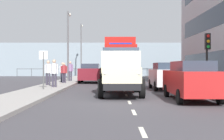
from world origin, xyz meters
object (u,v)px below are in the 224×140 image
at_px(lamp_post_far, 81,45).
at_px(street_sign, 43,63).
at_px(truck_vintage_cream, 121,73).
at_px(lamp_post_promenade, 68,39).
at_px(car_maroon_oppositeside_0, 90,73).
at_px(pedestrian_couple_a, 70,69).
at_px(lorry_cargo_red, 120,60).
at_px(pedestrian_near_railing, 64,71).
at_px(car_white_kerbside_1, 167,76).
at_px(pedestrian_with_bag, 54,71).
at_px(pedestrian_strolling, 63,70).
at_px(traffic_light_near, 207,49).
at_px(car_red_kerbside_near, 191,80).
at_px(pedestrian_couple_b, 48,71).

xyz_separation_m(lamp_post_far, street_sign, (-0.12, 21.46, -2.54)).
height_order(truck_vintage_cream, lamp_post_promenade, lamp_post_promenade).
height_order(car_maroon_oppositeside_0, street_sign, street_sign).
bearing_deg(street_sign, lamp_post_far, -89.68).
bearing_deg(pedestrian_couple_a, lamp_post_promenade, -42.74).
bearing_deg(lamp_post_far, lorry_cargo_red, 110.15).
distance_m(pedestrian_near_railing, lamp_post_far, 15.20).
xyz_separation_m(car_white_kerbside_1, pedestrian_with_bag, (7.23, -0.16, 0.31)).
xyz_separation_m(car_white_kerbside_1, lamp_post_far, (7.60, -19.77, 3.32)).
xyz_separation_m(pedestrian_near_railing, pedestrian_strolling, (0.37, -1.48, 0.03)).
relative_size(traffic_light_near, lamp_post_far, 0.46).
height_order(truck_vintage_cream, car_red_kerbside_near, truck_vintage_cream).
xyz_separation_m(car_white_kerbside_1, pedestrian_couple_a, (7.38, -8.30, 0.32)).
bearing_deg(traffic_light_near, pedestrian_couple_b, -23.40).
bearing_deg(pedestrian_with_bag, pedestrian_couple_b, -67.65).
distance_m(lamp_post_promenade, street_sign, 10.44).
xyz_separation_m(pedestrian_couple_b, traffic_light_near, (-9.97, 4.32, 1.29)).
bearing_deg(lamp_post_promenade, pedestrian_couple_a, 137.26).
distance_m(car_maroon_oppositeside_0, street_sign, 9.69).
bearing_deg(lamp_post_far, pedestrian_with_bag, 91.09).
bearing_deg(lamp_post_promenade, truck_vintage_cream, 110.36).
relative_size(car_white_kerbside_1, lamp_post_far, 0.61).
distance_m(car_maroon_oppositeside_0, pedestrian_couple_b, 6.14).
bearing_deg(lamp_post_far, car_white_kerbside_1, 111.03).
relative_size(truck_vintage_cream, traffic_light_near, 1.76).
distance_m(truck_vintage_cream, pedestrian_couple_b, 7.80).
xyz_separation_m(lorry_cargo_red, pedestrian_couple_a, (4.52, -1.47, -0.86)).
height_order(pedestrian_with_bag, pedestrian_strolling, pedestrian_with_bag).
height_order(car_maroon_oppositeside_0, pedestrian_strolling, pedestrian_strolling).
bearing_deg(lamp_post_promenade, car_red_kerbside_near, 117.91).
distance_m(lorry_cargo_red, lamp_post_far, 13.94).
xyz_separation_m(car_red_kerbside_near, traffic_light_near, (-1.91, -3.71, 1.58)).
bearing_deg(pedestrian_couple_a, car_white_kerbside_1, 131.63).
height_order(truck_vintage_cream, car_maroon_oppositeside_0, truck_vintage_cream).
height_order(lorry_cargo_red, car_red_kerbside_near, lorry_cargo_red).
distance_m(pedestrian_near_railing, pedestrian_couple_a, 3.41).
bearing_deg(traffic_light_near, car_white_kerbside_1, -47.96).
relative_size(car_white_kerbside_1, car_maroon_oppositeside_0, 1.04).
bearing_deg(car_white_kerbside_1, car_maroon_oppositeside_0, -54.76).
height_order(lorry_cargo_red, pedestrian_with_bag, lorry_cargo_red).
relative_size(pedestrian_with_bag, pedestrian_couple_b, 1.01).
bearing_deg(truck_vintage_cream, pedestrian_couple_b, -49.91).
height_order(truck_vintage_cream, lorry_cargo_red, lorry_cargo_red).
bearing_deg(lamp_post_promenade, pedestrian_strolling, 85.62).
height_order(car_white_kerbside_1, pedestrian_couple_b, pedestrian_couple_b).
relative_size(car_maroon_oppositeside_0, traffic_light_near, 1.25).
height_order(car_red_kerbside_near, car_maroon_oppositeside_0, same).
relative_size(pedestrian_couple_a, street_sign, 0.80).
relative_size(car_red_kerbside_near, pedestrian_with_bag, 2.58).
distance_m(pedestrian_with_bag, pedestrian_near_railing, 4.73).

